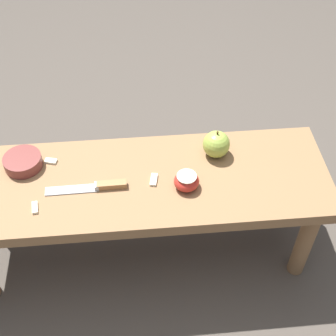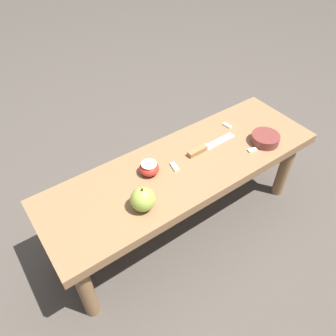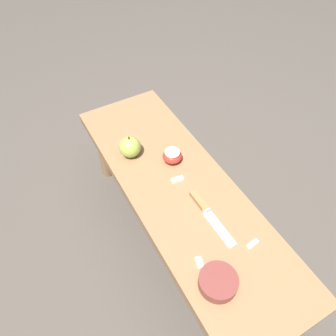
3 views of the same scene
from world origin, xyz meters
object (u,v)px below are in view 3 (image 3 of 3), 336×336
Objects in this scene: apple_whole at (130,147)px; wooden_bench at (180,197)px; bowl at (218,282)px; knife at (205,209)px; apple_cut at (172,156)px.

wooden_bench is at bearing -160.32° from apple_whole.
knife is at bearing -25.54° from bowl.
bowl is at bearing 165.37° from apple_cut.
apple_whole is 0.83× the size of bowl.
knife is at bearing 176.23° from apple_cut.
apple_whole is 0.60m from bowl.
wooden_bench is 15.36× the size of apple_cut.
bowl is at bearing -26.34° from knife.
apple_cut reaches higher than knife.
apple_cut reaches higher than wooden_bench.
knife is at bearing -168.95° from wooden_bench.
apple_cut is 0.65× the size of bowl.
apple_cut reaches higher than bowl.
apple_whole reaches higher than apple_cut.
wooden_bench is 0.28m from apple_whole.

